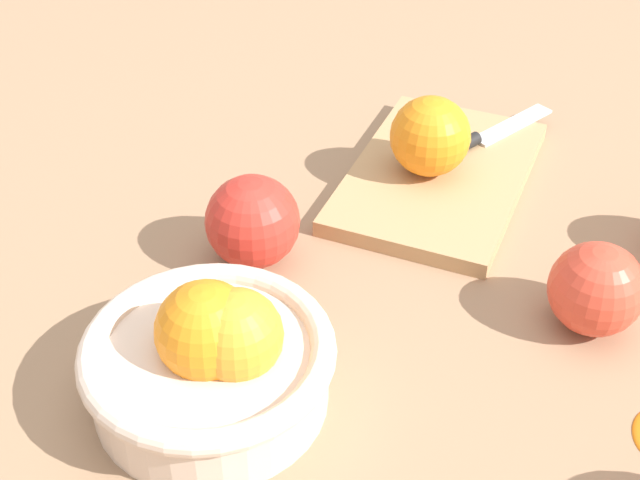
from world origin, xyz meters
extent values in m
plane|color=#997556|center=(0.00, 0.00, 0.00)|extent=(2.40, 2.40, 0.00)
cylinder|color=beige|center=(-0.19, 0.16, 0.02)|extent=(0.17, 0.17, 0.05)
torus|color=beige|center=(-0.19, 0.16, 0.05)|extent=(0.19, 0.19, 0.02)
sphere|color=orange|center=(-0.18, 0.14, 0.07)|extent=(0.07, 0.07, 0.07)
sphere|color=orange|center=(-0.18, 0.16, 0.07)|extent=(0.07, 0.07, 0.07)
cube|color=tan|center=(0.13, 0.02, 0.01)|extent=(0.28, 0.21, 0.02)
sphere|color=orange|center=(0.13, 0.03, 0.06)|extent=(0.08, 0.08, 0.08)
cube|color=silver|center=(0.23, -0.05, 0.02)|extent=(0.10, 0.08, 0.00)
cylinder|color=black|center=(0.17, 0.00, 0.02)|extent=(0.04, 0.04, 0.01)
sphere|color=red|center=(-0.02, 0.17, 0.04)|extent=(0.08, 0.08, 0.08)
sphere|color=#D6422D|center=(-0.05, -0.12, 0.04)|extent=(0.08, 0.08, 0.08)
camera|label=1|loc=(-0.61, -0.01, 0.50)|focal=49.84mm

